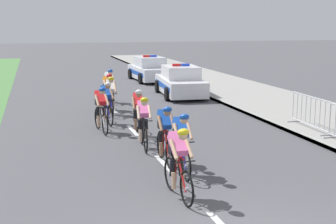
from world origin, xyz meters
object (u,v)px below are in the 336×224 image
(cyclist_fifth, at_px, (138,112))
(cyclist_seventh, at_px, (101,109))
(cyclist_eighth, at_px, (108,91))
(cyclist_tenth, at_px, (111,95))
(police_car_nearest, at_px, (180,82))
(cyclist_second, at_px, (181,142))
(cyclist_third, at_px, (165,133))
(cyclist_fourth, at_px, (143,122))
(police_car_second, at_px, (150,70))
(cyclist_sixth, at_px, (106,102))
(cyclist_lead, at_px, (178,161))
(crowd_barrier_rear, at_px, (310,113))
(cyclist_ninth, at_px, (109,85))

(cyclist_fifth, distance_m, cyclist_seventh, 1.35)
(cyclist_fifth, xyz_separation_m, cyclist_eighth, (-0.22, 4.78, 0.00))
(cyclist_seventh, xyz_separation_m, cyclist_eighth, (0.84, 3.94, 0.00))
(cyclist_tenth, distance_m, police_car_nearest, 5.61)
(cyclist_second, bearing_deg, police_car_nearest, 72.75)
(cyclist_fifth, bearing_deg, cyclist_eighth, 92.68)
(cyclist_third, xyz_separation_m, cyclist_tenth, (-0.30, 6.80, 0.00))
(cyclist_second, xyz_separation_m, cyclist_fourth, (-0.32, 2.55, 0.00))
(cyclist_eighth, height_order, police_car_second, police_car_second)
(cyclist_second, xyz_separation_m, cyclist_fifth, (-0.13, 4.10, 0.00))
(cyclist_sixth, xyz_separation_m, police_car_nearest, (4.45, 5.49, -0.11))
(cyclist_fourth, distance_m, police_car_nearest, 9.95)
(cyclist_lead, xyz_separation_m, cyclist_sixth, (-0.32, 7.63, 0.00))
(cyclist_sixth, height_order, police_car_second, police_car_second)
(cyclist_fourth, height_order, cyclist_tenth, same)
(cyclist_eighth, bearing_deg, cyclist_fifth, -87.32)
(cyclist_eighth, relative_size, crowd_barrier_rear, 0.74)
(cyclist_fifth, bearing_deg, cyclist_sixth, 108.37)
(police_car_second, bearing_deg, cyclist_lead, -101.96)
(cyclist_tenth, bearing_deg, cyclist_fourth, -88.93)
(cyclist_third, bearing_deg, cyclist_ninth, 89.40)
(cyclist_fifth, distance_m, cyclist_ninth, 6.62)
(cyclist_fifth, distance_m, police_car_second, 14.48)
(cyclist_second, relative_size, cyclist_sixth, 1.00)
(cyclist_eighth, distance_m, police_car_nearest, 4.87)
(cyclist_second, bearing_deg, crowd_barrier_rear, 29.81)
(cyclist_fifth, relative_size, cyclist_seventh, 1.00)
(cyclist_sixth, bearing_deg, cyclist_fourth, -82.04)
(cyclist_ninth, xyz_separation_m, crowd_barrier_rear, (5.43, -7.62, -0.14))
(cyclist_fifth, xyz_separation_m, cyclist_ninth, (0.11, 6.62, 0.00))
(cyclist_sixth, bearing_deg, cyclist_fifth, -71.63)
(cyclist_fourth, bearing_deg, cyclist_sixth, 97.96)
(cyclist_sixth, bearing_deg, cyclist_lead, -87.59)
(cyclist_lead, height_order, cyclist_eighth, same)
(cyclist_sixth, bearing_deg, cyclist_seventh, -106.23)
(cyclist_fourth, xyz_separation_m, crowd_barrier_rear, (5.73, 0.55, -0.14))
(cyclist_tenth, bearing_deg, cyclist_third, -87.50)
(cyclist_second, distance_m, cyclist_fifth, 4.10)
(cyclist_fifth, height_order, cyclist_ninth, same)
(cyclist_fifth, xyz_separation_m, police_car_second, (3.76, 13.98, -0.11))
(cyclist_fifth, height_order, cyclist_eighth, same)
(cyclist_lead, bearing_deg, cyclist_second, 70.63)
(cyclist_ninth, bearing_deg, police_car_second, 63.65)
(cyclist_seventh, bearing_deg, cyclist_tenth, 74.81)
(cyclist_sixth, bearing_deg, crowd_barrier_rear, -26.35)
(cyclist_third, distance_m, crowd_barrier_rear, 5.92)
(cyclist_second, relative_size, cyclist_third, 1.00)
(cyclist_fourth, height_order, cyclist_sixth, same)
(cyclist_third, distance_m, cyclist_sixth, 5.25)
(cyclist_third, xyz_separation_m, police_car_nearest, (3.75, 10.69, -0.11))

